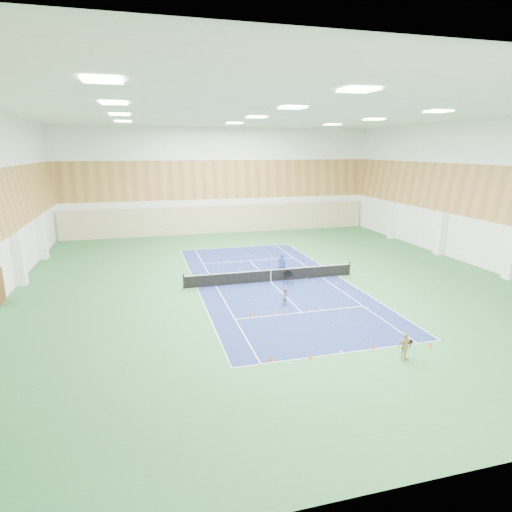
% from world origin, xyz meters
% --- Properties ---
extents(ground, '(40.00, 40.00, 0.00)m').
position_xyz_m(ground, '(0.00, 0.00, 0.00)').
color(ground, '#2C6737').
rests_on(ground, ground).
extents(room_shell, '(36.00, 40.00, 12.00)m').
position_xyz_m(room_shell, '(0.00, 0.00, 6.00)').
color(room_shell, white).
rests_on(room_shell, ground).
extents(wood_cladding, '(36.00, 40.00, 8.00)m').
position_xyz_m(wood_cladding, '(0.00, 0.00, 8.00)').
color(wood_cladding, '#B17C41').
rests_on(wood_cladding, room_shell).
extents(ceiling_light_grid, '(21.40, 25.40, 0.06)m').
position_xyz_m(ceiling_light_grid, '(0.00, 0.00, 11.92)').
color(ceiling_light_grid, white).
rests_on(ceiling_light_grid, room_shell).
extents(court_surface, '(10.97, 23.77, 0.01)m').
position_xyz_m(court_surface, '(0.00, 0.00, 0.01)').
color(court_surface, navy).
rests_on(court_surface, ground).
extents(tennis_balls_scatter, '(10.57, 22.77, 0.07)m').
position_xyz_m(tennis_balls_scatter, '(0.00, 0.00, 0.05)').
color(tennis_balls_scatter, '#E0F62A').
rests_on(tennis_balls_scatter, ground).
extents(tennis_net, '(12.80, 0.10, 1.10)m').
position_xyz_m(tennis_net, '(0.00, 0.00, 0.55)').
color(tennis_net, black).
rests_on(tennis_net, ground).
extents(back_curtain, '(35.40, 0.16, 3.20)m').
position_xyz_m(back_curtain, '(0.00, 19.75, 1.60)').
color(back_curtain, '#C6B793').
rests_on(back_curtain, ground).
extents(coach, '(0.67, 0.47, 1.75)m').
position_xyz_m(coach, '(1.35, 1.50, 0.87)').
color(coach, '#213A9A').
rests_on(coach, ground).
extents(child_court, '(0.68, 0.63, 1.13)m').
position_xyz_m(child_court, '(-0.53, -4.99, 0.56)').
color(child_court, gray).
rests_on(child_court, ground).
extents(child_apron, '(0.82, 0.45, 1.33)m').
position_xyz_m(child_apron, '(2.47, -13.19, 0.67)').
color(child_apron, tan).
rests_on(child_apron, ground).
extents(ball_cart, '(0.64, 0.64, 0.94)m').
position_xyz_m(ball_cart, '(1.07, -0.89, 0.47)').
color(ball_cart, black).
rests_on(ball_cart, ground).
extents(cone_svc_a, '(0.21, 0.21, 0.23)m').
position_xyz_m(cone_svc_a, '(-3.09, -6.06, 0.11)').
color(cone_svc_a, '#DB410B').
rests_on(cone_svc_a, ground).
extents(cone_svc_b, '(0.22, 0.22, 0.24)m').
position_xyz_m(cone_svc_b, '(-1.61, -6.09, 0.12)').
color(cone_svc_b, orange).
rests_on(cone_svc_b, ground).
extents(cone_svc_c, '(0.17, 0.17, 0.19)m').
position_xyz_m(cone_svc_c, '(1.29, -6.11, 0.10)').
color(cone_svc_c, '#D7550B').
rests_on(cone_svc_c, ground).
extents(cone_svc_d, '(0.18, 0.18, 0.20)m').
position_xyz_m(cone_svc_d, '(2.92, -6.87, 0.10)').
color(cone_svc_d, '#FF4F0D').
rests_on(cone_svc_d, ground).
extents(cone_base_a, '(0.21, 0.21, 0.24)m').
position_xyz_m(cone_base_a, '(-3.60, -11.68, 0.12)').
color(cone_base_a, '#E0420B').
rests_on(cone_base_a, ground).
extents(cone_base_b, '(0.20, 0.20, 0.22)m').
position_xyz_m(cone_base_b, '(-1.70, -11.91, 0.11)').
color(cone_base_b, orange).
rests_on(cone_base_b, ground).
extents(cone_base_c, '(0.18, 0.18, 0.20)m').
position_xyz_m(cone_base_c, '(1.63, -11.82, 0.10)').
color(cone_base_c, '#EC540C').
rests_on(cone_base_c, ground).
extents(cone_base_d, '(0.21, 0.21, 0.23)m').
position_xyz_m(cone_base_d, '(4.51, -12.39, 0.12)').
color(cone_base_d, '#EB570C').
rests_on(cone_base_d, ground).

